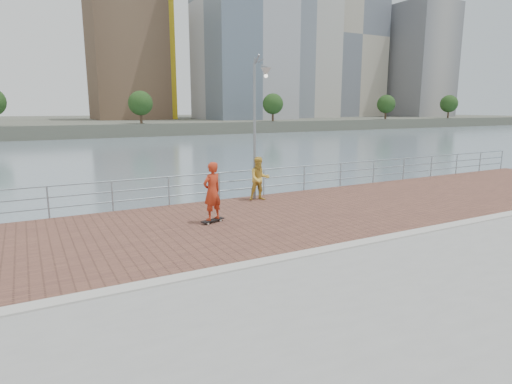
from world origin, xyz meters
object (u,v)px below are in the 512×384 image
guardrail (194,185)px  bystander (259,179)px  street_lamp (259,103)px  skateboarder (212,191)px

guardrail → bystander: (2.42, -0.82, 0.19)m
street_lamp → bystander: 2.92m
guardrail → street_lamp: bearing=-20.6°
guardrail → street_lamp: street_lamp is taller
skateboarder → guardrail: bearing=-119.4°
guardrail → street_lamp: size_ratio=7.31×
street_lamp → skateboarder: (-2.92, -2.20, -2.76)m
street_lamp → guardrail: bearing=159.4°
bystander → guardrail: bearing=172.8°
skateboarder → bystander: size_ratio=1.09×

